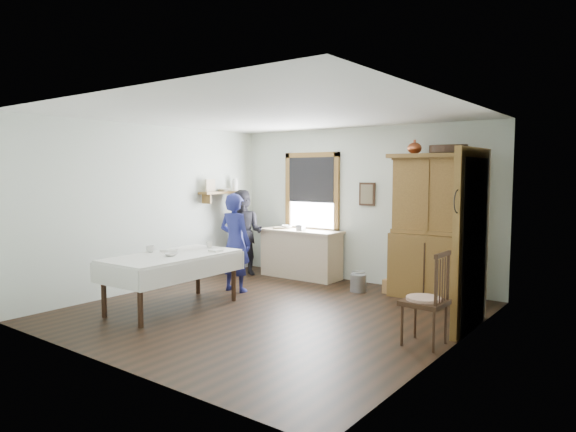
{
  "coord_description": "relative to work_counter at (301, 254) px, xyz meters",
  "views": [
    {
      "loc": [
        4.36,
        -5.41,
        1.92
      ],
      "look_at": [
        0.07,
        0.3,
        1.31
      ],
      "focal_mm": 32.0,
      "sensor_mm": 36.0,
      "label": 1
    }
  ],
  "objects": [
    {
      "name": "shelf_bowl",
      "position": [
        -1.33,
        -0.62,
        1.16
      ],
      "size": [
        0.22,
        0.22,
        0.05
      ],
      "primitive_type": "imported",
      "color": "silver",
      "rests_on": "wall_shelf"
    },
    {
      "name": "counter_book",
      "position": [
        -0.56,
        -0.11,
        0.45
      ],
      "size": [
        0.29,
        0.3,
        0.02
      ],
      "primitive_type": "imported",
      "rotation": [
        0.0,
        0.0,
        0.65
      ],
      "color": "brown",
      "rests_on": "work_counter"
    },
    {
      "name": "room",
      "position": [
        1.04,
        -2.17,
        0.91
      ],
      "size": [
        5.01,
        5.01,
        2.7
      ],
      "color": "black",
      "rests_on": "ground"
    },
    {
      "name": "table_cup_a",
      "position": [
        -0.59,
        -2.92,
        0.38
      ],
      "size": [
        0.14,
        0.14,
        0.1
      ],
      "primitive_type": "imported",
      "rotation": [
        0.0,
        0.0,
        -0.21
      ],
      "color": "silver",
      "rests_on": "dining_table"
    },
    {
      "name": "pail",
      "position": [
        1.4,
        -0.37,
        -0.3
      ],
      "size": [
        0.33,
        0.33,
        0.28
      ],
      "primitive_type": "cube",
      "rotation": [
        0.0,
        0.0,
        0.31
      ],
      "color": "gray",
      "rests_on": "room"
    },
    {
      "name": "doorway",
      "position": [
        3.49,
        -1.32,
        0.72
      ],
      "size": [
        0.09,
        1.14,
        2.22
      ],
      "color": "#4F4339",
      "rests_on": "room"
    },
    {
      "name": "wicker_basket",
      "position": [
        1.96,
        -0.14,
        -0.33
      ],
      "size": [
        0.4,
        0.29,
        0.22
      ],
      "primitive_type": "cube",
      "rotation": [
        0.0,
        0.0,
        -0.08
      ],
      "color": "olive",
      "rests_on": "room"
    },
    {
      "name": "figure_dark",
      "position": [
        -0.99,
        -0.46,
        0.3
      ],
      "size": [
        0.85,
        0.75,
        1.48
      ],
      "primitive_type": "imported",
      "rotation": [
        0.0,
        0.0,
        0.3
      ],
      "color": "black",
      "rests_on": "room"
    },
    {
      "name": "rug_beater",
      "position": [
        3.49,
        -1.87,
        1.28
      ],
      "size": [
        0.01,
        0.27,
        0.27
      ],
      "primitive_type": "torus",
      "rotation": [
        0.0,
        1.57,
        0.0
      ],
      "color": "black",
      "rests_on": "room"
    },
    {
      "name": "woman_blue",
      "position": [
        -0.21,
        -1.54,
        0.3
      ],
      "size": [
        0.56,
        0.39,
        1.47
      ],
      "primitive_type": "imported",
      "rotation": [
        0.0,
        0.0,
        3.21
      ],
      "color": "navy",
      "rests_on": "room"
    },
    {
      "name": "dining_table",
      "position": [
        -0.19,
        -2.86,
        -0.05
      ],
      "size": [
        1.07,
        1.96,
        0.77
      ],
      "primitive_type": "cube",
      "rotation": [
        0.0,
        0.0,
        0.03
      ],
      "color": "white",
      "rests_on": "room"
    },
    {
      "name": "framed_picture",
      "position": [
        1.19,
        0.29,
        1.11
      ],
      "size": [
        0.3,
        0.04,
        0.4
      ],
      "primitive_type": "cube",
      "color": "#331E12",
      "rests_on": "room"
    },
    {
      "name": "table_cup_b",
      "position": [
        -0.25,
        -2.07,
        0.38
      ],
      "size": [
        0.11,
        0.11,
        0.1
      ],
      "primitive_type": "imported",
      "rotation": [
        0.0,
        0.0,
        -0.04
      ],
      "color": "silver",
      "rests_on": "dining_table"
    },
    {
      "name": "window",
      "position": [
        0.04,
        0.29,
        1.18
      ],
      "size": [
        1.18,
        0.07,
        1.48
      ],
      "color": "white",
      "rests_on": "room"
    },
    {
      "name": "work_counter",
      "position": [
        0.0,
        0.0,
        0.0
      ],
      "size": [
        1.54,
        0.59,
        0.88
      ],
      "primitive_type": "cube",
      "rotation": [
        0.0,
        0.0,
        0.01
      ],
      "color": "tan",
      "rests_on": "room"
    },
    {
      "name": "counter_bowl",
      "position": [
        -0.35,
        0.04,
        0.47
      ],
      "size": [
        0.2,
        0.2,
        0.06
      ],
      "primitive_type": "imported",
      "rotation": [
        0.0,
        0.0,
        0.02
      ],
      "color": "silver",
      "rests_on": "work_counter"
    },
    {
      "name": "table_bowl",
      "position": [
        -0.1,
        -2.96,
        0.36
      ],
      "size": [
        0.2,
        0.2,
        0.05
      ],
      "primitive_type": "imported",
      "rotation": [
        0.0,
        0.0,
        -0.02
      ],
      "color": "silver",
      "rests_on": "dining_table"
    },
    {
      "name": "china_hutch",
      "position": [
        2.49,
        -0.06,
        0.66
      ],
      "size": [
        1.34,
        0.71,
        2.21
      ],
      "primitive_type": "cube",
      "rotation": [
        0.0,
        0.0,
        0.07
      ],
      "color": "brown",
      "rests_on": "room"
    },
    {
      "name": "spindle_chair",
      "position": [
        3.25,
        -2.2,
        0.1
      ],
      "size": [
        0.51,
        0.51,
        1.07
      ],
      "primitive_type": "cube",
      "rotation": [
        0.0,
        0.0,
        -0.03
      ],
      "color": "#331E12",
      "rests_on": "room"
    },
    {
      "name": "wall_shelf",
      "position": [
        -1.33,
        -0.64,
        1.13
      ],
      "size": [
        0.24,
        1.0,
        0.44
      ],
      "color": "brown",
      "rests_on": "room"
    }
  ]
}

